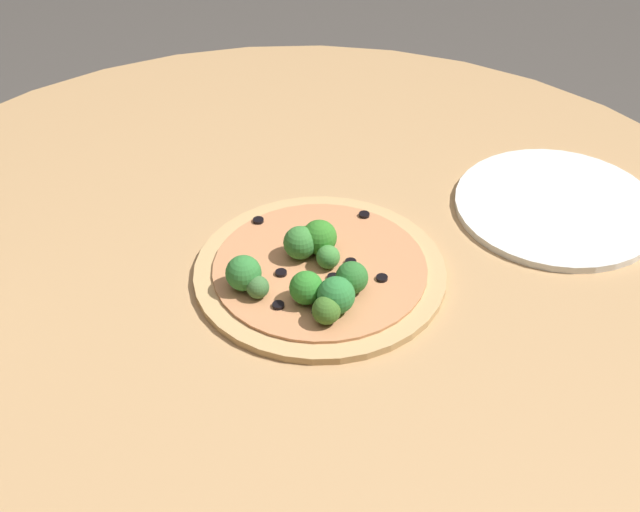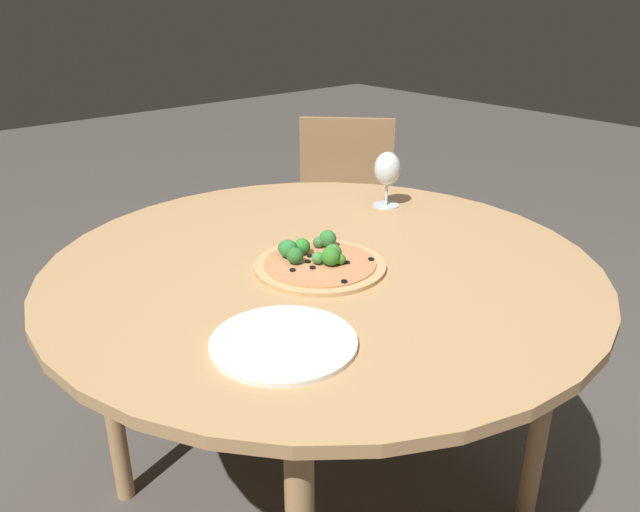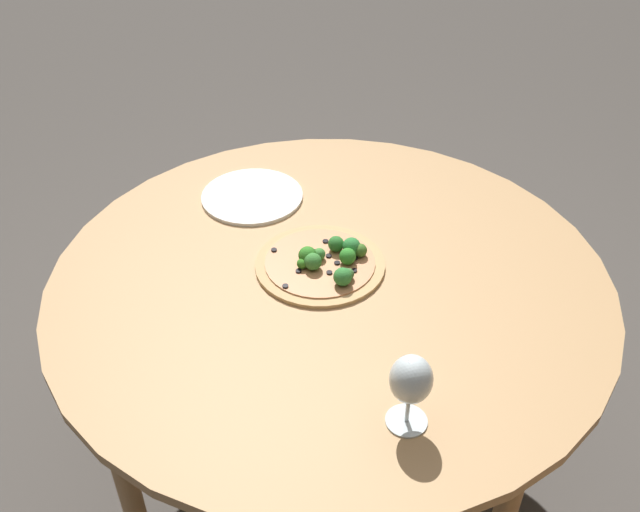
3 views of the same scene
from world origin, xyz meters
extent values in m
cylinder|color=tan|center=(0.00, 0.00, 0.75)|extent=(1.31, 1.31, 0.03)
cylinder|color=tan|center=(0.41, -0.41, 0.37)|extent=(0.05, 0.05, 0.74)
cylinder|color=tan|center=(0.41, 0.41, 0.37)|extent=(0.05, 0.05, 0.74)
cylinder|color=tan|center=(0.03, -0.03, 0.77)|extent=(0.31, 0.31, 0.01)
cylinder|color=tan|center=(0.03, -0.03, 0.78)|extent=(0.26, 0.26, 0.00)
sphere|color=#2D6E2C|center=(-0.01, -0.08, 0.80)|extent=(0.04, 0.04, 0.04)
sphere|color=#2E7E38|center=(-0.05, -0.07, 0.80)|extent=(0.04, 0.04, 0.04)
sphere|color=#317C35|center=(-0.03, 0.05, 0.80)|extent=(0.04, 0.04, 0.04)
sphere|color=#3F7038|center=(-0.04, 0.03, 0.80)|extent=(0.03, 0.03, 0.03)
sphere|color=#30832A|center=(-0.04, -0.03, 0.80)|extent=(0.04, 0.04, 0.04)
sphere|color=#3E6D26|center=(-0.07, -0.06, 0.80)|extent=(0.03, 0.03, 0.03)
sphere|color=#397D34|center=(0.04, 0.00, 0.80)|extent=(0.04, 0.04, 0.04)
sphere|color=#378024|center=(0.07, 0.00, 0.79)|extent=(0.02, 0.02, 0.02)
sphere|color=#337E26|center=(0.05, -0.02, 0.80)|extent=(0.04, 0.04, 0.04)
sphere|color=#408539|center=(0.03, -0.04, 0.80)|extent=(0.03, 0.03, 0.03)
cylinder|color=black|center=(0.07, 0.02, 0.78)|extent=(0.01, 0.01, 0.00)
cylinder|color=black|center=(0.02, -0.11, 0.78)|extent=(0.01, 0.01, 0.00)
cylinder|color=black|center=(-0.05, -0.05, 0.78)|extent=(0.01, 0.01, 0.00)
cylinder|color=black|center=(-0.06, 0.00, 0.78)|extent=(0.01, 0.01, 0.00)
cylinder|color=black|center=(0.01, -0.05, 0.78)|extent=(0.01, 0.01, 0.00)
cylinder|color=black|center=(0.04, -0.06, 0.78)|extent=(0.01, 0.01, 0.00)
cylinder|color=black|center=(0.09, 0.07, 0.78)|extent=(0.01, 0.01, 0.00)
cylinder|color=black|center=(0.00, 0.01, 0.78)|extent=(0.01, 0.01, 0.00)
cylinder|color=black|center=(0.14, -0.06, 0.78)|extent=(0.01, 0.01, 0.00)
cylinder|color=black|center=(-0.01, -0.02, 0.78)|extent=(0.01, 0.01, 0.00)
cylinder|color=white|center=(0.24, -0.30, 0.77)|extent=(0.27, 0.27, 0.01)
camera|label=1|loc=(-0.78, -0.23, 1.47)|focal=50.00mm
camera|label=2|loc=(1.02, -0.90, 1.37)|focal=35.00mm
camera|label=3|loc=(-0.11, 1.28, 1.82)|focal=40.00mm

